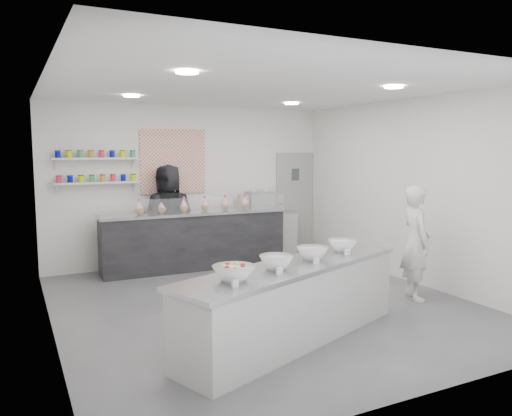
{
  "coord_description": "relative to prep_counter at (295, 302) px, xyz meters",
  "views": [
    {
      "loc": [
        -3.13,
        -6.11,
        2.18
      ],
      "look_at": [
        0.1,
        0.4,
        1.32
      ],
      "focal_mm": 35.0,
      "sensor_mm": 36.0,
      "label": 1
    }
  ],
  "objects": [
    {
      "name": "back_bar",
      "position": [
        0.15,
        3.8,
        0.08
      ],
      "size": [
        3.41,
        0.7,
        1.05
      ],
      "primitive_type": "cube",
      "rotation": [
        0.0,
        0.0,
        -0.02
      ],
      "color": "black",
      "rests_on": "floor"
    },
    {
      "name": "back_door",
      "position": [
        2.58,
        4.33,
        0.61
      ],
      "size": [
        0.88,
        0.04,
        2.1
      ],
      "primitive_type": "cube",
      "color": "#959593",
      "rests_on": "floor"
    },
    {
      "name": "back_wall",
      "position": [
        0.28,
        4.36,
        1.06
      ],
      "size": [
        5.5,
        0.0,
        5.5
      ],
      "primitive_type": "plane",
      "rotation": [
        1.57,
        0.0,
        0.0
      ],
      "color": "white",
      "rests_on": "floor"
    },
    {
      "name": "floor",
      "position": [
        0.28,
        1.36,
        -0.44
      ],
      "size": [
        6.0,
        6.0,
        0.0
      ],
      "primitive_type": "plane",
      "color": "#515156",
      "rests_on": "ground"
    },
    {
      "name": "left_wall",
      "position": [
        -2.47,
        1.36,
        1.06
      ],
      "size": [
        0.0,
        6.0,
        6.0
      ],
      "primitive_type": "plane",
      "rotation": [
        1.57,
        0.0,
        1.57
      ],
      "color": "white",
      "rests_on": "floor"
    },
    {
      "name": "jar_shelf_upper",
      "position": [
        -1.47,
        4.26,
        1.58
      ],
      "size": [
        1.45,
        0.22,
        0.04
      ],
      "primitive_type": "cube",
      "color": "silver",
      "rests_on": "back_wall"
    },
    {
      "name": "preserve_jars",
      "position": [
        -1.47,
        4.24,
        1.44
      ],
      "size": [
        1.45,
        0.1,
        0.56
      ],
      "primitive_type": null,
      "color": "#F32647",
      "rests_on": "jar_shelf_lower"
    },
    {
      "name": "espresso_machine",
      "position": [
        1.65,
        4.14,
        0.67
      ],
      "size": [
        0.54,
        0.38,
        0.41
      ],
      "primitive_type": "cube",
      "color": "#93969E",
      "rests_on": "espresso_ledge"
    },
    {
      "name": "downlight_1",
      "position": [
        1.68,
        0.36,
        2.54
      ],
      "size": [
        0.24,
        0.24,
        0.02
      ],
      "primitive_type": "cylinder",
      "color": "white",
      "rests_on": "ceiling"
    },
    {
      "name": "ceiling",
      "position": [
        0.28,
        1.36,
        2.56
      ],
      "size": [
        6.0,
        6.0,
        0.0
      ],
      "primitive_type": "plane",
      "rotation": [
        3.14,
        0.0,
        0.0
      ],
      "color": "white",
      "rests_on": "floor"
    },
    {
      "name": "staff_right",
      "position": [
        -0.26,
        4.05,
        0.51
      ],
      "size": [
        1.04,
        0.8,
        1.91
      ],
      "primitive_type": "imported",
      "rotation": [
        0.0,
        0.0,
        2.92
      ],
      "color": "black",
      "rests_on": "floor"
    },
    {
      "name": "cookie_bags",
      "position": [
        0.15,
        3.8,
        0.75
      ],
      "size": [
        2.16,
        0.2,
        0.28
      ],
      "primitive_type": null,
      "rotation": [
        0.0,
        0.0,
        -0.02
      ],
      "color": "#FF98C4",
      "rests_on": "back_bar"
    },
    {
      "name": "downlight_2",
      "position": [
        -1.12,
        2.96,
        2.54
      ],
      "size": [
        0.24,
        0.24,
        0.02
      ],
      "primitive_type": "cylinder",
      "color": "white",
      "rests_on": "ceiling"
    },
    {
      "name": "downlight_3",
      "position": [
        1.68,
        2.96,
        2.54
      ],
      "size": [
        0.24,
        0.24,
        0.02
      ],
      "primitive_type": "cylinder",
      "color": "white",
      "rests_on": "ceiling"
    },
    {
      "name": "staff_left",
      "position": [
        -0.35,
        4.05,
        0.49
      ],
      "size": [
        1.08,
        0.95,
        1.88
      ],
      "primitive_type": "imported",
      "rotation": [
        0.0,
        0.0,
        2.84
      ],
      "color": "black",
      "rests_on": "floor"
    },
    {
      "name": "cup_stacks",
      "position": [
        1.28,
        4.14,
        0.65
      ],
      "size": [
        0.24,
        0.24,
        0.38
      ],
      "primitive_type": null,
      "color": "#9A7964",
      "rests_on": "espresso_ledge"
    },
    {
      "name": "jar_shelf_lower",
      "position": [
        -1.47,
        4.26,
        1.16
      ],
      "size": [
        1.45,
        0.22,
        0.04
      ],
      "primitive_type": "cube",
      "color": "silver",
      "rests_on": "back_wall"
    },
    {
      "name": "prep_counter",
      "position": [
        0.0,
        0.0,
        0.0
      ],
      "size": [
        3.31,
        1.85,
        0.89
      ],
      "primitive_type": "cube",
      "rotation": [
        0.0,
        0.0,
        0.36
      ],
      "color": "#B9B9B4",
      "rests_on": "floor"
    },
    {
      "name": "pattern_panel",
      "position": [
        -0.07,
        4.34,
        1.51
      ],
      "size": [
        1.25,
        0.03,
        1.2
      ],
      "primitive_type": "cube",
      "color": "#DA6344",
      "rests_on": "back_wall"
    },
    {
      "name": "woman_prep",
      "position": [
        2.39,
        0.59,
        0.39
      ],
      "size": [
        0.58,
        0.71,
        1.67
      ],
      "primitive_type": "imported",
      "rotation": [
        0.0,
        0.0,
        1.22
      ],
      "color": "silver",
      "rests_on": "floor"
    },
    {
      "name": "right_wall",
      "position": [
        3.03,
        1.36,
        1.06
      ],
      "size": [
        0.0,
        6.0,
        6.0
      ],
      "primitive_type": "plane",
      "rotation": [
        1.57,
        0.0,
        -1.57
      ],
      "color": "white",
      "rests_on": "floor"
    },
    {
      "name": "sneeze_guard",
      "position": [
        0.14,
        3.5,
        0.75
      ],
      "size": [
        3.35,
        0.09,
        0.29
      ],
      "primitive_type": "cube",
      "rotation": [
        0.0,
        0.0,
        -0.02
      ],
      "color": "white",
      "rests_on": "back_bar"
    },
    {
      "name": "downlight_0",
      "position": [
        -1.12,
        0.36,
        2.54
      ],
      "size": [
        0.24,
        0.24,
        0.02
      ],
      "primitive_type": "cylinder",
      "color": "white",
      "rests_on": "ceiling"
    },
    {
      "name": "prep_bowls",
      "position": [
        0.0,
        0.0,
        0.52
      ],
      "size": [
        2.34,
        1.27,
        0.15
      ],
      "primitive_type": null,
      "rotation": [
        0.0,
        0.0,
        0.36
      ],
      "color": "white",
      "rests_on": "prep_counter"
    },
    {
      "name": "label_cards",
      "position": [
        -0.18,
        -0.47,
        0.48
      ],
      "size": [
        2.01,
        0.04,
        0.07
      ],
      "primitive_type": null,
      "color": "white",
      "rests_on": "prep_counter"
    },
    {
      "name": "espresso_ledge",
      "position": [
        1.83,
        4.14,
        0.01
      ],
      "size": [
        1.22,
        0.39,
        0.91
      ],
      "primitive_type": "cube",
      "color": "#B9B9B4",
      "rests_on": "floor"
    }
  ]
}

